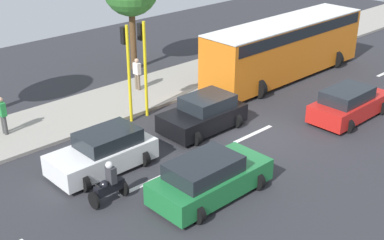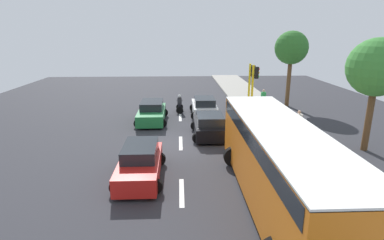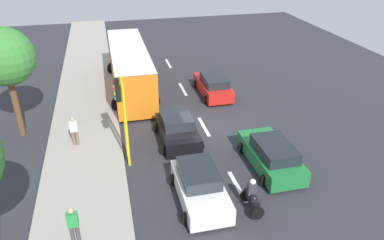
% 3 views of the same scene
% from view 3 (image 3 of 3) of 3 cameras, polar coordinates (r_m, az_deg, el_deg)
% --- Properties ---
extents(ground_plane, '(40.00, 60.00, 0.10)m').
position_cam_3_polar(ground_plane, '(22.58, 1.84, -1.16)').
color(ground_plane, '#2D2D33').
extents(sidewalk, '(4.00, 60.00, 0.15)m').
position_cam_3_polar(sidewalk, '(21.94, -16.11, -2.90)').
color(sidewalk, '#9E998E').
rests_on(sidewalk, ground).
extents(lane_stripe_far_north, '(0.20, 2.40, 0.01)m').
position_cam_3_polar(lane_stripe_far_north, '(33.31, -3.64, 8.65)').
color(lane_stripe_far_north, white).
rests_on(lane_stripe_far_north, ground).
extents(lane_stripe_north, '(0.20, 2.40, 0.01)m').
position_cam_3_polar(lane_stripe_north, '(27.81, -1.42, 4.75)').
color(lane_stripe_north, white).
rests_on(lane_stripe_north, ground).
extents(lane_stripe_mid, '(0.20, 2.40, 0.01)m').
position_cam_3_polar(lane_stripe_mid, '(22.55, 1.84, -1.04)').
color(lane_stripe_mid, white).
rests_on(lane_stripe_mid, ground).
extents(lane_stripe_south, '(0.20, 2.40, 0.01)m').
position_cam_3_polar(lane_stripe_south, '(17.78, 6.99, -10.09)').
color(lane_stripe_south, white).
rests_on(lane_stripe_south, ground).
extents(car_green, '(2.33, 4.48, 1.52)m').
position_cam_3_polar(car_green, '(18.96, 12.08, -5.29)').
color(car_green, '#1E7238').
rests_on(car_green, ground).
extents(car_white, '(2.28, 4.05, 1.52)m').
position_cam_3_polar(car_white, '(16.50, 1.22, -10.17)').
color(car_white, white).
rests_on(car_white, ground).
extents(car_black, '(2.36, 3.85, 1.52)m').
position_cam_3_polar(car_black, '(20.80, -2.25, -1.47)').
color(car_black, black).
rests_on(car_black, ground).
extents(car_red, '(2.23, 4.36, 1.52)m').
position_cam_3_polar(car_red, '(26.63, 3.27, 5.28)').
color(car_red, red).
rests_on(car_red, ground).
extents(city_bus, '(3.20, 11.00, 3.16)m').
position_cam_3_polar(city_bus, '(27.54, -9.57, 8.23)').
color(city_bus, orange).
rests_on(city_bus, ground).
extents(motorcycle, '(0.60, 1.30, 1.53)m').
position_cam_3_polar(motorcycle, '(16.24, 9.21, -11.63)').
color(motorcycle, black).
rests_on(motorcycle, ground).
extents(pedestrian_near_signal, '(0.40, 0.24, 1.69)m').
position_cam_3_polar(pedestrian_near_signal, '(14.87, -17.75, -15.05)').
color(pedestrian_near_signal, '#3F3F3F').
rests_on(pedestrian_near_signal, sidewalk).
extents(pedestrian_by_tree, '(0.40, 0.24, 1.69)m').
position_cam_3_polar(pedestrian_by_tree, '(20.99, -17.65, -1.50)').
color(pedestrian_by_tree, '#72604C').
rests_on(pedestrian_by_tree, sidewalk).
extents(traffic_light_corner, '(0.49, 0.24, 4.50)m').
position_cam_3_polar(traffic_light_corner, '(18.69, -10.77, 2.13)').
color(traffic_light_corner, yellow).
rests_on(traffic_light_corner, ground).
extents(traffic_light_midblock, '(0.49, 0.24, 4.50)m').
position_cam_3_polar(traffic_light_midblock, '(17.85, -10.56, 0.89)').
color(traffic_light_midblock, yellow).
rests_on(traffic_light_midblock, ground).
extents(street_tree_center, '(3.13, 3.13, 6.29)m').
position_cam_3_polar(street_tree_center, '(22.12, -26.84, 8.54)').
color(street_tree_center, brown).
rests_on(street_tree_center, ground).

